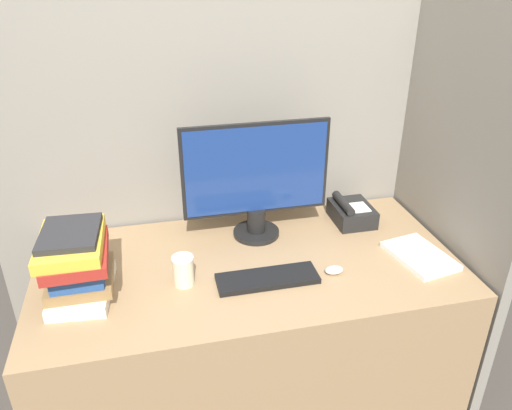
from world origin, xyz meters
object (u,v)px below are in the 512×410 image
Objects in this scene: monitor at (256,181)px; keyboard at (267,278)px; mouse at (334,270)px; coffee_cup at (183,271)px; book_stack at (77,263)px; desk_telephone at (351,212)px.

keyboard is (-0.03, -0.34, -0.24)m from monitor.
coffee_cup is (-0.55, 0.06, 0.04)m from mouse.
mouse is at bearing -57.45° from monitor.
mouse is at bearing -5.30° from book_stack.
keyboard is at bearing -95.93° from monitor.
keyboard is 5.41× the size of mouse.
book_stack is (-0.69, -0.26, -0.12)m from monitor.
desk_telephone reaches higher than mouse.
monitor is at bearing 84.07° from keyboard.
monitor is 1.92× the size of book_stack.
monitor is at bearing 122.55° from mouse.
coffee_cup is 0.56× the size of desk_telephone.
keyboard is at bearing -143.25° from desk_telephone.
monitor is 0.47m from mouse.
desk_telephone is (0.44, 0.02, -0.20)m from monitor.
keyboard is at bearing -9.75° from coffee_cup.
mouse is 0.22× the size of book_stack.
keyboard is 0.31m from coffee_cup.
mouse is (0.22, -0.35, -0.23)m from monitor.
coffee_cup is at bearing -139.53° from monitor.
monitor is at bearing 40.47° from coffee_cup.
monitor is 2.94× the size of desk_telephone.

